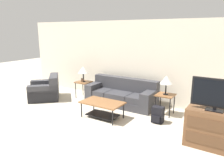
# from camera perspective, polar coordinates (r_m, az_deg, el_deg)

# --- Properties ---
(ground_plane) EXTENTS (24.00, 24.00, 0.00)m
(ground_plane) POSITION_cam_1_polar(r_m,az_deg,el_deg) (4.72, -17.64, -15.78)
(ground_plane) COLOR beige
(wall_back) EXTENTS (8.84, 0.06, 2.60)m
(wall_back) POSITION_cam_1_polar(r_m,az_deg,el_deg) (7.17, 5.18, 5.91)
(wall_back) COLOR silver
(wall_back) RESTS_ON ground_plane
(couch) EXTENTS (2.22, 0.84, 0.82)m
(couch) POSITION_cam_1_polar(r_m,az_deg,el_deg) (6.89, 2.45, -2.91)
(couch) COLOR #38383D
(couch) RESTS_ON ground_plane
(armchair) EXTENTS (1.42, 1.43, 0.80)m
(armchair) POSITION_cam_1_polar(r_m,az_deg,el_deg) (7.82, -16.95, -1.58)
(armchair) COLOR #38383D
(armchair) RESTS_ON ground_plane
(coffee_table) EXTENTS (1.11, 0.66, 0.44)m
(coffee_table) POSITION_cam_1_polar(r_m,az_deg,el_deg) (5.83, -2.55, -5.76)
(coffee_table) COLOR brown
(coffee_table) RESTS_ON ground_plane
(side_table_left) EXTENTS (0.48, 0.46, 0.57)m
(side_table_left) POSITION_cam_1_polar(r_m,az_deg,el_deg) (7.56, -7.43, 0.14)
(side_table_left) COLOR brown
(side_table_left) RESTS_ON ground_plane
(side_table_right) EXTENTS (0.48, 0.46, 0.57)m
(side_table_right) POSITION_cam_1_polar(r_m,az_deg,el_deg) (6.18, 13.76, -3.27)
(side_table_right) COLOR brown
(side_table_right) RESTS_ON ground_plane
(table_lamp_left) EXTENTS (0.34, 0.34, 0.52)m
(table_lamp_left) POSITION_cam_1_polar(r_m,az_deg,el_deg) (7.47, -7.54, 3.64)
(table_lamp_left) COLOR black
(table_lamp_left) RESTS_ON side_table_left
(table_lamp_right) EXTENTS (0.34, 0.34, 0.52)m
(table_lamp_right) POSITION_cam_1_polar(r_m,az_deg,el_deg) (6.06, 14.01, 0.98)
(table_lamp_right) COLOR black
(table_lamp_right) RESTS_ON side_table_right
(tv_console) EXTENTS (1.00, 0.49, 0.78)m
(tv_console) POSITION_cam_1_polar(r_m,az_deg,el_deg) (4.81, 24.68, -10.67)
(tv_console) COLOR brown
(tv_console) RESTS_ON ground_plane
(television) EXTENTS (0.90, 0.20, 0.63)m
(television) POSITION_cam_1_polar(r_m,az_deg,el_deg) (4.58, 25.59, -2.37)
(television) COLOR black
(television) RESTS_ON tv_console
(backpack) EXTENTS (0.28, 0.29, 0.42)m
(backpack) POSITION_cam_1_polar(r_m,az_deg,el_deg) (5.69, 11.86, -7.88)
(backpack) COLOR black
(backpack) RESTS_ON ground_plane
(picture_frame) EXTENTS (0.10, 0.04, 0.13)m
(picture_frame) POSITION_cam_1_polar(r_m,az_deg,el_deg) (7.48, -7.78, 1.01)
(picture_frame) COLOR #4C3828
(picture_frame) RESTS_ON side_table_left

